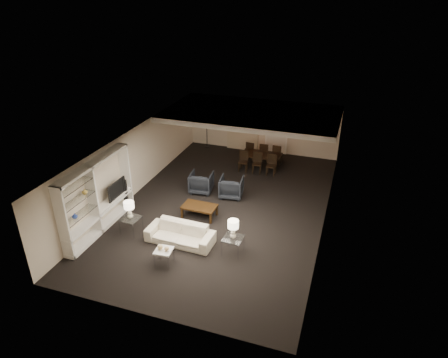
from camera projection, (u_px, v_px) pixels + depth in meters
name	position (u px, v px, depth m)	size (l,w,h in m)	color
floor	(224.00, 206.00, 14.29)	(11.00, 11.00, 0.00)	black
ceiling	(224.00, 141.00, 13.17)	(7.00, 11.00, 0.02)	silver
wall_back	(262.00, 126.00, 18.39)	(7.00, 0.02, 2.50)	beige
wall_front	(147.00, 275.00, 9.07)	(7.00, 0.02, 2.50)	beige
wall_left	(134.00, 162.00, 14.73)	(0.02, 11.00, 2.50)	beige
wall_right	(328.00, 190.00, 12.73)	(0.02, 11.00, 2.50)	beige
ceiling_soffit	(252.00, 114.00, 16.18)	(7.00, 4.00, 0.20)	silver
curtains	(243.00, 125.00, 18.60)	(1.50, 0.12, 2.40)	beige
door	(277.00, 132.00, 18.26)	(0.90, 0.05, 2.10)	silver
painting	(308.00, 124.00, 17.62)	(0.95, 0.04, 0.65)	#142D38
media_unit	(98.00, 197.00, 12.51)	(0.38, 3.40, 2.35)	white
pendant_light	(258.00, 126.00, 16.31)	(0.52, 0.52, 0.24)	#D8591E
sofa	(180.00, 234.00, 12.21)	(2.09, 0.82, 0.61)	beige
coffee_table	(200.00, 211.00, 13.61)	(1.15, 0.67, 0.41)	#311E0D
armchair_left	(201.00, 182.00, 15.14)	(0.83, 0.85, 0.78)	black
armchair_right	(231.00, 187.00, 14.79)	(0.83, 0.85, 0.78)	black
side_table_left	(131.00, 225.00, 12.71)	(0.57, 0.57, 0.53)	white
side_table_right	(233.00, 245.00, 11.74)	(0.57, 0.57, 0.53)	silver
table_lamp_left	(129.00, 210.00, 12.46)	(0.32, 0.32, 0.59)	beige
table_lamp_right	(233.00, 229.00, 11.48)	(0.32, 0.32, 0.59)	white
marble_table	(164.00, 257.00, 11.30)	(0.48, 0.48, 0.48)	white
gold_gourd_a	(160.00, 247.00, 11.19)	(0.15, 0.15, 0.15)	#E5C079
gold_gourd_b	(167.00, 249.00, 11.14)	(0.13, 0.13, 0.13)	#DAB173
television	(114.00, 189.00, 13.30)	(0.13, 0.97, 0.56)	black
vase_blue	(75.00, 216.00, 11.55)	(0.16, 0.16, 0.17)	#2541A3
vase_amber	(85.00, 191.00, 11.83)	(0.16, 0.16, 0.17)	gold
floor_speaker	(126.00, 195.00, 13.90)	(0.12, 0.12, 1.13)	black
dining_table	(261.00, 161.00, 17.20)	(1.66, 0.92, 0.58)	black
chair_nl	(243.00, 162.00, 16.76)	(0.40, 0.40, 0.86)	black
chair_nm	(257.00, 163.00, 16.59)	(0.40, 0.40, 0.86)	black
chair_nr	(271.00, 165.00, 16.42)	(0.40, 0.40, 0.86)	black
chair_fl	(251.00, 150.00, 17.86)	(0.40, 0.40, 0.86)	black
chair_fm	(264.00, 152.00, 17.69)	(0.40, 0.40, 0.86)	black
chair_fr	(278.00, 154.00, 17.52)	(0.40, 0.40, 0.86)	black
floor_lamp	(207.00, 131.00, 19.09)	(0.23, 0.23, 1.60)	black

